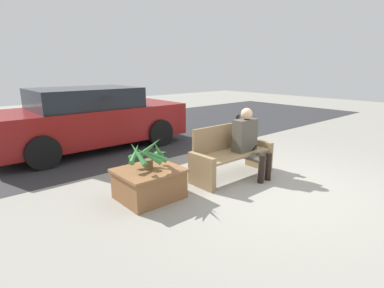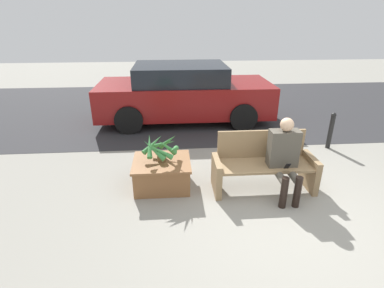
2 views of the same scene
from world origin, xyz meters
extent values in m
plane|color=gray|center=(0.00, 0.00, 0.00)|extent=(30.00, 30.00, 0.00)
cube|color=#2D2D30|center=(0.00, 5.44, 0.00)|extent=(20.00, 6.00, 0.01)
cube|color=#8C704C|center=(-0.90, 0.79, 0.27)|extent=(0.09, 0.57, 0.55)
cube|color=#8C704C|center=(0.60, 0.79, 0.27)|extent=(0.09, 0.57, 0.55)
cube|color=#8C704C|center=(-0.15, 0.79, 0.43)|extent=(1.41, 0.52, 0.04)
cube|color=#8C704C|center=(-0.15, 1.06, 0.68)|extent=(1.41, 0.04, 0.46)
cube|color=#4C473D|center=(0.10, 0.75, 0.73)|extent=(0.44, 0.22, 0.57)
sphere|color=tan|center=(0.10, 0.73, 1.11)|extent=(0.20, 0.20, 0.20)
cylinder|color=#4C473D|center=(0.00, 0.52, 0.39)|extent=(0.11, 0.46, 0.11)
cylinder|color=#4C473D|center=(0.20, 0.52, 0.39)|extent=(0.11, 0.46, 0.11)
cylinder|color=black|center=(0.00, 0.29, 0.24)|extent=(0.10, 0.10, 0.48)
cylinder|color=black|center=(0.20, 0.29, 0.24)|extent=(0.10, 0.10, 0.48)
cube|color=black|center=(0.10, 0.52, 0.55)|extent=(0.07, 0.09, 0.12)
cube|color=brown|center=(-1.75, 1.02, 0.23)|extent=(0.86, 0.74, 0.45)
cube|color=brown|center=(-1.75, 1.02, 0.43)|extent=(0.91, 0.79, 0.04)
cylinder|color=brown|center=(-1.75, 1.02, 0.52)|extent=(0.13, 0.13, 0.15)
cone|color=#387F3D|center=(-1.55, 0.97, 0.67)|extent=(0.18, 0.43, 0.21)
cone|color=#387F3D|center=(-1.64, 1.13, 0.74)|extent=(0.33, 0.32, 0.34)
cone|color=#387F3D|center=(-1.73, 1.22, 0.65)|extent=(0.44, 0.13, 0.19)
cone|color=#387F3D|center=(-1.88, 1.15, 0.68)|extent=(0.36, 0.35, 0.25)
cone|color=#387F3D|center=(-1.92, 1.01, 0.72)|extent=(0.10, 0.40, 0.31)
cone|color=#387F3D|center=(-1.84, 0.87, 0.71)|extent=(0.38, 0.29, 0.30)
cone|color=#387F3D|center=(-1.76, 0.83, 0.71)|extent=(0.41, 0.11, 0.29)
cone|color=#387F3D|center=(-1.65, 0.90, 0.74)|extent=(0.34, 0.29, 0.35)
cube|color=maroon|center=(-1.20, 4.32, 0.60)|extent=(4.35, 1.80, 0.78)
cube|color=black|center=(-1.31, 4.32, 1.22)|extent=(2.26, 1.66, 0.45)
cylinder|color=black|center=(0.15, 3.42, 0.33)|extent=(0.66, 0.18, 0.66)
cylinder|color=black|center=(0.15, 5.22, 0.33)|extent=(0.66, 0.18, 0.66)
cylinder|color=black|center=(-2.55, 3.42, 0.33)|extent=(0.66, 0.18, 0.66)
cylinder|color=black|center=(-2.55, 5.22, 0.33)|extent=(0.66, 0.18, 0.66)
cylinder|color=black|center=(1.69, 2.28, 0.35)|extent=(0.09, 0.09, 0.69)
sphere|color=black|center=(1.69, 2.28, 0.72)|extent=(0.10, 0.10, 0.10)
camera|label=1|loc=(-3.98, -2.52, 1.89)|focal=28.00mm
camera|label=2|loc=(-1.58, -3.24, 2.59)|focal=28.00mm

